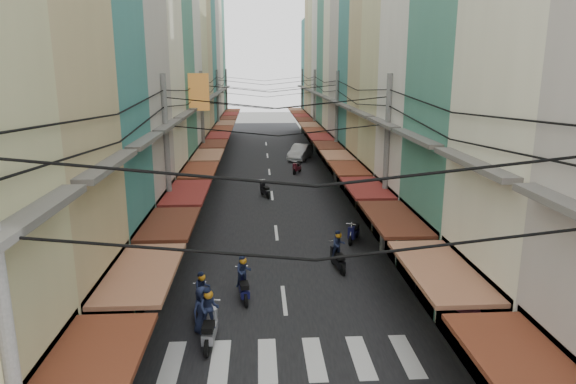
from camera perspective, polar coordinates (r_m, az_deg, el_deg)
name	(u,v)px	position (r m, az deg, el deg)	size (l,w,h in m)	color
ground	(282,279)	(21.35, -0.72, -9.63)	(160.00, 160.00, 0.00)	slate
road	(270,177)	(40.49, -2.02, 1.67)	(10.00, 80.00, 0.02)	black
sidewalk_left	(187,178)	(40.86, -11.18, 1.56)	(3.00, 80.00, 0.06)	slate
sidewalk_right	(351,176)	(41.14, 7.07, 1.80)	(3.00, 80.00, 0.06)	slate
crosswalk	(291,359)	(16.02, 0.32, -18.09)	(7.55, 2.40, 0.01)	silver
building_row_left	(152,47)	(36.84, -14.90, 15.33)	(7.80, 67.67, 23.70)	silver
building_row_right	(385,53)	(37.10, 10.74, 14.96)	(7.80, 68.98, 22.59)	teal
utility_poles	(271,96)	(34.66, -1.92, 10.62)	(10.20, 66.13, 8.20)	gray
white_car	(300,159)	(48.36, 1.39, 3.65)	(4.92, 1.93, 1.74)	#BABABE
bicycle	(476,291)	(21.60, 20.13, -10.25)	(0.55, 1.47, 1.01)	black
moving_scooters	(272,254)	(22.54, -1.80, -6.92)	(7.08, 28.21, 1.90)	black
parked_scooters	(386,305)	(18.46, 10.88, -12.26)	(12.35, 15.35, 0.95)	black
pedestrians	(187,232)	(24.25, -11.13, -4.37)	(13.21, 24.71, 2.25)	black
market_umbrella	(488,293)	(15.73, 21.29, -10.46)	(2.45, 2.45, 2.58)	#B2B2B7
traffic_sign	(419,241)	(19.69, 14.32, -5.28)	(0.10, 0.66, 3.01)	gray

